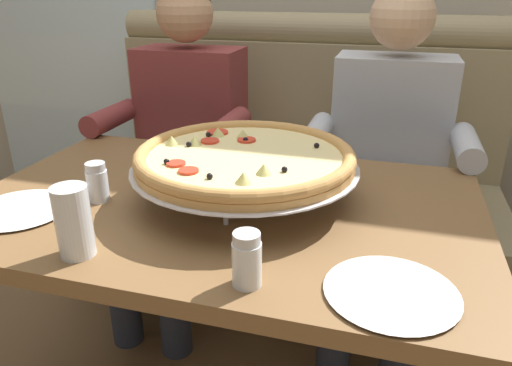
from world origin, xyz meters
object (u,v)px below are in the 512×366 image
Objects in this scene: shaker_pepper_flakes at (98,185)px; drinking_glass at (74,226)px; diner_left at (182,134)px; diner_right at (387,152)px; plate_near_left at (19,207)px; pizza at (244,158)px; dining_table at (223,234)px; booth_bench at (292,193)px; plate_near_right at (391,289)px; shaker_parmesan at (247,263)px.

shaker_pepper_flakes is 0.68× the size of drinking_glass.
diner_left is 0.77m from diner_right.
pizza is at bearing 24.15° from plate_near_left.
dining_table is 5.37× the size of plate_near_left.
pizza reaches higher than dining_table.
booth_bench reaches higher than plate_near_right.
pizza is (0.43, -0.57, 0.14)m from diner_left.
booth_bench is at bearing 90.00° from dining_table.
plate_near_left is (-0.61, 0.13, -0.03)m from shaker_parmesan.
plate_near_left is (-0.44, -0.19, 0.11)m from dining_table.
plate_near_right is (0.36, -0.31, -0.10)m from pizza.
dining_table is 0.72m from diner_left.
pizza is 0.55m from plate_near_left.
diner_left reaches higher than dining_table.
shaker_pepper_flakes is 0.42× the size of plate_near_right.
booth_bench is at bearing 72.93° from shaker_pepper_flakes.
dining_table is at bearing -148.24° from pizza.
diner_left is 1.08m from shaker_parmesan.
dining_table is 0.51m from plate_near_right.
dining_table is (0.00, -0.87, 0.25)m from booth_bench.
booth_bench is 11.65× the size of drinking_glass.
diner_right is at bearing 0.00° from diner_left.
diner_left and diner_right have the same top height.
diner_right is 12.27× the size of shaker_parmesan.
booth_bench is 0.56m from diner_right.
drinking_glass is at bearing 179.22° from shaker_parmesan.
dining_table is 8.61× the size of drinking_glass.
booth_bench reaches higher than shaker_parmesan.
pizza reaches higher than plate_near_right.
plate_near_left is at bearing -94.17° from diner_left.
dining_table is at bearing 15.78° from shaker_pepper_flakes.
drinking_glass reaches higher than plate_near_left.
diner_right is 12.85× the size of shaker_pepper_flakes.
dining_table is 12.10× the size of shaker_parmesan.
diner_right is at bearing 76.80° from shaker_parmesan.
diner_left is 1.19m from plate_near_right.
shaker_parmesan is (0.55, -0.93, 0.08)m from diner_left.
diner_left is 12.85× the size of shaker_pepper_flakes.
shaker_pepper_flakes is at bearing -164.22° from dining_table.
diner_right is at bearing 57.69° from dining_table.
booth_bench is 7.22× the size of plate_near_right.
pizza is 0.43m from drinking_glass.
shaker_pepper_flakes is at bearing 113.91° from drinking_glass.
pizza is at bearing 139.27° from plate_near_right.
plate_near_right reaches higher than dining_table.
diner_left is at bearing -145.17° from booth_bench.
diner_left is (-0.38, 0.61, 0.06)m from dining_table.
pizza reaches higher than shaker_parmesan.
dining_table is 0.99× the size of diner_left.
drinking_glass is at bearing -78.12° from diner_left.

